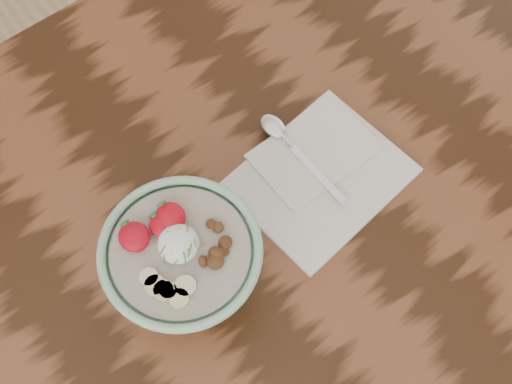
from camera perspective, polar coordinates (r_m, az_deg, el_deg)
table at (r=107.51cm, az=-4.69°, el=-5.36°), size 160.00×90.00×75.00cm
breakfast_bowl at (r=90.37cm, az=-5.87°, el=-5.61°), size 20.16×20.16×13.25cm
napkin at (r=102.14cm, az=5.06°, el=1.54°), size 25.06×21.18×1.42cm
spoon at (r=103.11cm, az=2.27°, el=4.36°), size 3.13×17.85×0.93cm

